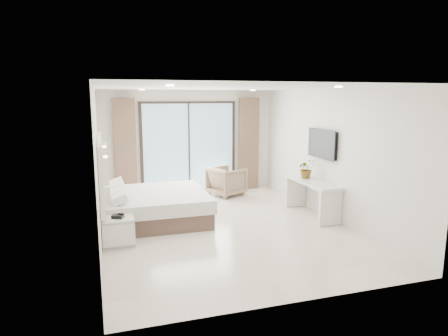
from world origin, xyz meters
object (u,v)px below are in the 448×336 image
Objects in this scene: bed at (154,206)px; nightstand at (118,232)px; console_desk at (312,190)px; armchair at (227,180)px.

bed reaches higher than nightstand.
bed is at bearing 168.89° from console_desk.
console_desk is (3.29, -0.65, 0.25)m from bed.
console_desk is at bearing 7.90° from nightstand.
armchair is at bearing 118.00° from console_desk.
bed is 3.36m from console_desk.
armchair is at bearing 37.69° from bed.
console_desk is at bearing -176.21° from armchair.
nightstand is 4.03m from armchair.
nightstand is at bearing -122.14° from bed.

